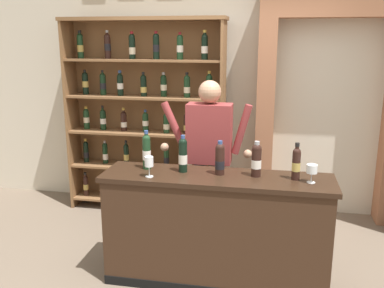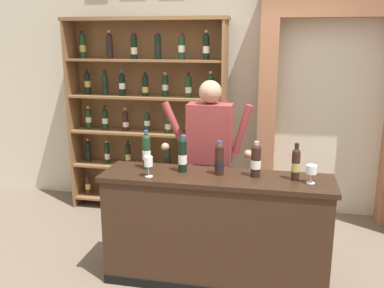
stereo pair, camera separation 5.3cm
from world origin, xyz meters
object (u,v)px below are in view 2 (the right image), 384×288
shopkeeper (210,147)px  wine_shelf (147,111)px  tasting_bottle_rosso (219,159)px  tasting_bottle_prosecco (296,163)px  tasting_counter (215,230)px  wine_glass_spare (311,170)px  tasting_bottle_chianti (146,151)px  tasting_bottle_grappa (183,155)px  wine_glass_right (148,162)px  tasting_bottle_brunello (256,160)px

shopkeeper → wine_shelf: bearing=135.5°
tasting_bottle_rosso → wine_shelf: bearing=126.9°
tasting_bottle_rosso → tasting_bottle_prosecco: 0.61m
tasting_counter → tasting_bottle_rosso: bearing=66.5°
shopkeeper → wine_glass_spare: bearing=-34.4°
tasting_bottle_chianti → tasting_bottle_rosso: size_ratio=1.18×
tasting_bottle_prosecco → tasting_bottle_grappa: bearing=178.5°
tasting_counter → wine_glass_spare: (0.74, -0.03, 0.58)m
tasting_bottle_chianti → tasting_bottle_prosecco: (1.24, -0.05, -0.02)m
wine_shelf → tasting_bottle_rosso: bearing=-53.1°
shopkeeper → wine_glass_right: 0.81m
tasting_bottle_prosecco → tasting_bottle_chianti: bearing=177.8°
tasting_bottle_chianti → wine_glass_spare: 1.36m
shopkeeper → tasting_bottle_brunello: (0.47, -0.53, 0.06)m
tasting_counter → tasting_bottle_prosecco: bearing=2.6°
wine_shelf → tasting_bottle_brunello: (1.36, -1.41, -0.11)m
tasting_bottle_grappa → tasting_bottle_rosso: 0.31m
tasting_bottle_brunello → wine_glass_spare: (0.43, -0.08, -0.04)m
tasting_bottle_grappa → wine_glass_right: bearing=-141.9°
tasting_bottle_grappa → tasting_bottle_rosso: size_ratio=1.11×
tasting_bottle_grappa → tasting_bottle_brunello: size_ratio=1.08×
tasting_bottle_brunello → wine_glass_spare: bearing=-10.6°
shopkeeper → wine_glass_spare: 1.09m
wine_glass_spare → shopkeeper: bearing=145.6°
tasting_bottle_chianti → tasting_bottle_prosecco: bearing=-2.2°
tasting_bottle_rosso → wine_glass_spare: 0.73m
shopkeeper → tasting_bottle_grappa: 0.55m
wine_shelf → tasting_bottle_grappa: wine_shelf is taller
wine_shelf → tasting_bottle_rosso: size_ratio=7.99×
wine_shelf → tasting_counter: bearing=-54.4°
shopkeeper → tasting_bottle_brunello: shopkeeper is taller
tasting_bottle_rosso → tasting_bottle_brunello: size_ratio=0.97×
shopkeeper → tasting_bottle_prosecco: 0.96m
tasting_bottle_chianti → tasting_bottle_rosso: 0.63m
tasting_bottle_rosso → wine_glass_spare: tasting_bottle_rosso is taller
wine_glass_spare → tasting_bottle_prosecco: bearing=153.8°
wine_shelf → tasting_bottle_prosecco: size_ratio=7.59×
tasting_bottle_chianti → tasting_bottle_grappa: bearing=-4.1°
tasting_bottle_brunello → wine_glass_right: 0.86m
tasting_bottle_brunello → wine_glass_spare: size_ratio=2.00×
tasting_counter → tasting_bottle_chianti: bearing=172.9°
tasting_counter → tasting_bottle_chianti: (-0.61, 0.08, 0.63)m
tasting_bottle_rosso → wine_glass_spare: size_ratio=1.94×
tasting_bottle_prosecco → wine_glass_spare: size_ratio=2.04×
tasting_counter → wine_glass_spare: 0.94m
wine_shelf → wine_glass_spare: wine_shelf is taller
wine_shelf → shopkeeper: wine_shelf is taller
tasting_bottle_brunello → tasting_bottle_prosecco: size_ratio=0.98×
shopkeeper → tasting_bottle_brunello: bearing=-48.8°
tasting_bottle_chianti → tasting_bottle_brunello: size_ratio=1.15×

